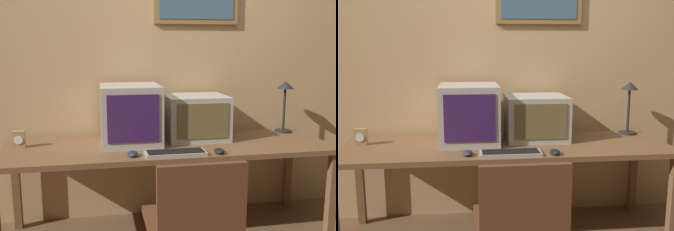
# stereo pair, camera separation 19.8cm
# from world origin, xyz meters

# --- Properties ---
(wall_back) EXTENTS (8.00, 0.08, 2.60)m
(wall_back) POSITION_xyz_m (0.00, 1.14, 1.31)
(wall_back) COLOR tan
(wall_back) RESTS_ON ground_plane
(desk) EXTENTS (2.35, 0.73, 0.70)m
(desk) POSITION_xyz_m (0.00, 0.70, 0.64)
(desk) COLOR brown
(desk) RESTS_ON ground_plane
(monitor_left) EXTENTS (0.42, 0.46, 0.43)m
(monitor_left) POSITION_xyz_m (-0.26, 0.80, 0.91)
(monitor_left) COLOR #B7B2A8
(monitor_left) RESTS_ON desk
(monitor_right) EXTENTS (0.46, 0.41, 0.33)m
(monitor_right) POSITION_xyz_m (0.24, 0.86, 0.87)
(monitor_right) COLOR #B7B2A8
(monitor_right) RESTS_ON desk
(keyboard_main) EXTENTS (0.40, 0.15, 0.03)m
(keyboard_main) POSITION_xyz_m (0.00, 0.43, 0.71)
(keyboard_main) COLOR #A8A399
(keyboard_main) RESTS_ON desk
(mouse_near_keyboard) EXTENTS (0.07, 0.10, 0.03)m
(mouse_near_keyboard) POSITION_xyz_m (0.29, 0.41, 0.72)
(mouse_near_keyboard) COLOR black
(mouse_near_keyboard) RESTS_ON desk
(mouse_far_corner) EXTENTS (0.07, 0.10, 0.03)m
(mouse_far_corner) POSITION_xyz_m (-0.28, 0.45, 0.72)
(mouse_far_corner) COLOR #282D3D
(mouse_far_corner) RESTS_ON desk
(desk_clock) EXTENTS (0.08, 0.05, 0.12)m
(desk_clock) POSITION_xyz_m (-1.04, 0.81, 0.76)
(desk_clock) COLOR #A38456
(desk_clock) RESTS_ON desk
(desk_lamp) EXTENTS (0.14, 0.14, 0.42)m
(desk_lamp) POSITION_xyz_m (1.02, 0.94, 1.00)
(desk_lamp) COLOR black
(desk_lamp) RESTS_ON desk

